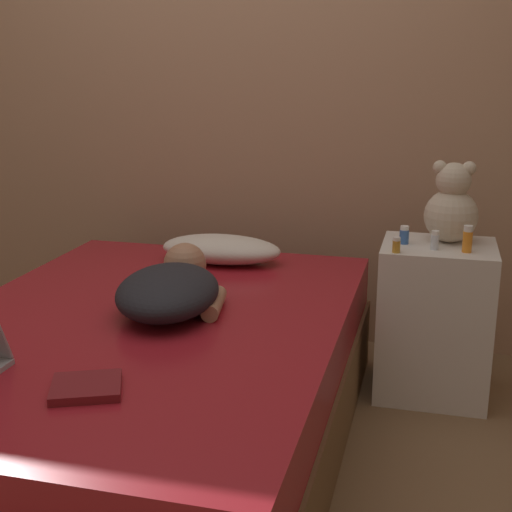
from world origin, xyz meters
name	(u,v)px	position (x,y,z in m)	size (l,w,h in m)	color
ground_plane	(148,450)	(0.00, 0.00, 0.00)	(12.00, 12.00, 0.00)	brown
wall_back	(240,72)	(0.00, 1.26, 1.30)	(8.00, 0.06, 2.60)	tan
bed	(145,387)	(0.00, 0.00, 0.25)	(1.38, 1.95, 0.51)	brown
nightstand	(434,320)	(0.97, 0.74, 0.32)	(0.45, 0.39, 0.64)	silver
pillow	(221,249)	(0.06, 0.73, 0.57)	(0.53, 0.27, 0.12)	beige
person_lying	(172,288)	(0.06, 0.12, 0.58)	(0.43, 0.68, 0.17)	black
teddy_bear	(452,207)	(1.01, 0.80, 0.79)	(0.22, 0.22, 0.33)	beige
bottle_clear	(435,240)	(0.95, 0.66, 0.68)	(0.03, 0.03, 0.08)	silver
bottle_amber	(396,245)	(0.81, 0.58, 0.67)	(0.03, 0.03, 0.06)	gold
bottle_blue	(404,235)	(0.83, 0.73, 0.68)	(0.04, 0.04, 0.07)	#3866B2
bottle_orange	(468,239)	(1.08, 0.65, 0.69)	(0.04, 0.04, 0.11)	orange
book	(86,387)	(0.08, -0.55, 0.52)	(0.23, 0.22, 0.02)	maroon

